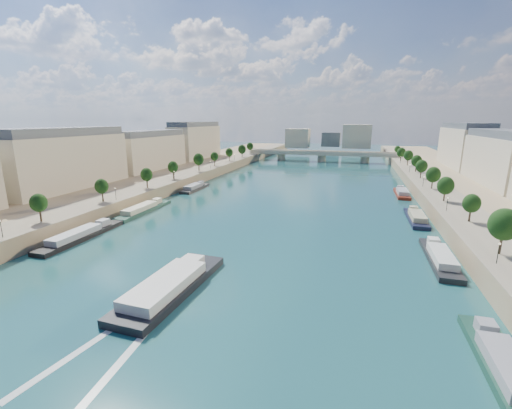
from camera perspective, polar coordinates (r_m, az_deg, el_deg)
The scene contains 16 objects.
ground at distance 132.38m, azimuth 4.71°, elevation 0.05°, with size 700.00×700.00×0.00m, color #0C2F37.
quay_left at distance 161.88m, azimuth -21.11°, elevation 2.62°, with size 44.00×520.00×5.00m, color #9E8460.
quay_right at distance 137.50m, azimuth 35.59°, elevation -0.97°, with size 44.00×520.00×5.00m, color #9E8460.
pave_left at distance 152.87m, azimuth -16.70°, elevation 3.33°, with size 14.00×520.00×0.10m, color gray.
pave_right at distance 132.62m, azimuth 29.65°, elevation 0.50°, with size 14.00×520.00×0.10m, color gray.
trees_left at distance 152.61m, azimuth -15.80°, elevation 5.44°, with size 4.80×268.80×8.26m.
trees_right at distance 140.80m, azimuth 28.24°, elevation 3.62°, with size 4.80×268.80×8.26m.
lamps_left at distance 141.73m, azimuth -17.41°, elevation 3.60°, with size 0.36×200.36×4.28m.
lamps_right at distance 135.90m, azimuth 27.49°, elevation 2.22°, with size 0.36×200.36×4.28m.
buildings_left at distance 177.34m, azimuth -22.56°, elevation 7.98°, with size 16.00×226.00×23.20m.
skyline at distance 346.63m, azimuth 12.78°, elevation 10.83°, with size 79.00×42.00×22.00m.
bridge at distance 272.28m, azimuth 10.92°, elevation 8.12°, with size 112.00×12.00×8.15m.
tour_barge at distance 68.62m, azimuth -14.00°, elevation -13.02°, with size 9.68×29.49×3.95m.
wake at distance 57.61m, azimuth -22.71°, elevation -20.72°, with size 10.75×26.02×0.04m.
moored_barges_left at distance 105.46m, azimuth -27.16°, elevation -4.68°, with size 5.00×157.39×3.60m.
moored_barges_right at distance 88.72m, azimuth 28.49°, elevation -8.22°, with size 5.00×165.48×3.60m.
Camera 1 is at (25.35, -25.97, 31.84)m, focal length 24.00 mm.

